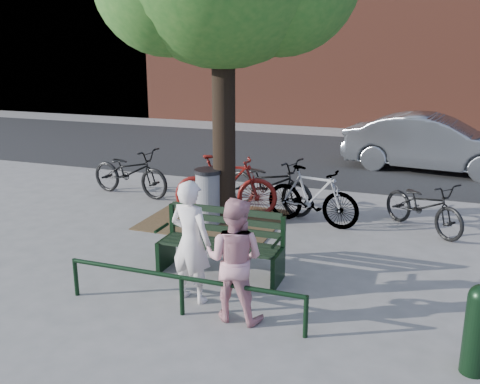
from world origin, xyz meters
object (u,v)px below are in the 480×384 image
at_px(person_left, 191,242).
at_px(parked_car, 433,143).
at_px(litter_bin, 208,196).
at_px(bicycle_c, 269,184).
at_px(park_bench, 222,241).
at_px(bollard, 478,327).
at_px(person_right, 234,259).

distance_m(person_left, parked_car, 8.89).
relative_size(litter_bin, bicycle_c, 0.50).
height_order(park_bench, litter_bin, litter_bin).
relative_size(bollard, parked_car, 0.22).
distance_m(bollard, bicycle_c, 5.60).
distance_m(park_bench, person_right, 1.31).
relative_size(park_bench, bollard, 1.86).
xyz_separation_m(litter_bin, parked_car, (3.69, 5.67, 0.21)).
xyz_separation_m(bollard, litter_bin, (-4.23, 3.27, 0.00)).
distance_m(person_left, bollard, 3.30).
bearing_deg(park_bench, person_right, -61.55).
height_order(person_right, parked_car, person_right).
xyz_separation_m(person_left, litter_bin, (-0.97, 2.79, -0.27)).
distance_m(litter_bin, parked_car, 6.77).
height_order(park_bench, person_left, person_left).
height_order(bollard, litter_bin, litter_bin).
distance_m(person_right, bollard, 2.61).
distance_m(person_right, litter_bin, 3.47).
bearing_deg(litter_bin, person_left, -70.80).
distance_m(park_bench, bollard, 3.47).
bearing_deg(bicycle_c, bollard, -123.06).
bearing_deg(person_left, bicycle_c, -75.83).
bearing_deg(parked_car, bicycle_c, 155.18).
height_order(litter_bin, parked_car, parked_car).
distance_m(person_left, person_right, 0.72).
bearing_deg(bicycle_c, person_right, -149.43).
relative_size(bollard, litter_bin, 0.94).
relative_size(person_left, person_right, 1.06).
bearing_deg(bicycle_c, park_bench, -156.35).
bearing_deg(bollard, person_left, 171.63).
xyz_separation_m(litter_bin, bicycle_c, (0.77, 1.14, 0.02)).
bearing_deg(person_right, person_left, -20.05).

